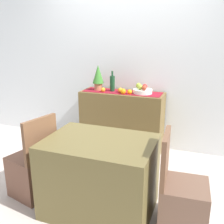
{
  "coord_description": "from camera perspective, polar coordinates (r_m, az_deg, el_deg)",
  "views": [
    {
      "loc": [
        1.11,
        -2.55,
        1.68
      ],
      "look_at": [
        0.05,
        0.36,
        0.75
      ],
      "focal_mm": 41.79,
      "sensor_mm": 36.0,
      "label": 1
    }
  ],
  "objects": [
    {
      "name": "orange_loose_near_bowl",
      "position": [
        3.6,
        3.88,
        4.42
      ],
      "size": [
        0.07,
        0.07,
        0.07
      ],
      "primitive_type": "sphere",
      "color": "orange",
      "rests_on": "sideboard_console"
    },
    {
      "name": "orange_loose_end",
      "position": [
        3.68,
        1.84,
        4.78
      ],
      "size": [
        0.07,
        0.07,
        0.07
      ],
      "primitive_type": "sphere",
      "color": "orange",
      "rests_on": "sideboard_console"
    },
    {
      "name": "sideboard_console",
      "position": [
        3.85,
        2.16,
        -2.02
      ],
      "size": [
        1.19,
        0.42,
        0.88
      ],
      "primitive_type": "cube",
      "color": "brown",
      "rests_on": "ground"
    },
    {
      "name": "room_wall_rear",
      "position": [
        3.91,
        3.6,
        11.92
      ],
      "size": [
        6.4,
        0.06,
        2.7
      ],
      "primitive_type": "cube",
      "color": "silver",
      "rests_on": "ground"
    },
    {
      "name": "fruit_bowl",
      "position": [
        3.65,
        6.71,
        4.53
      ],
      "size": [
        0.26,
        0.26,
        0.06
      ],
      "primitive_type": "cylinder",
      "color": "silver",
      "rests_on": "table_runner"
    },
    {
      "name": "orange_loose_mid",
      "position": [
        3.73,
        -1.96,
        4.87
      ],
      "size": [
        0.07,
        0.07,
        0.07
      ],
      "primitive_type": "sphere",
      "color": "orange",
      "rests_on": "sideboard_console"
    },
    {
      "name": "ground_plane",
      "position": [
        3.26,
        -3.03,
        -14.51
      ],
      "size": [
        6.4,
        6.4,
        0.02
      ],
      "primitive_type": "cube",
      "color": "beige",
      "rests_on": "ground"
    },
    {
      "name": "chair_near_window",
      "position": [
        2.98,
        -16.82,
        -12.39
      ],
      "size": [
        0.49,
        0.49,
        0.9
      ],
      "color": "brown",
      "rests_on": "ground"
    },
    {
      "name": "apple_right",
      "position": [
        3.66,
        7.21,
        5.58
      ],
      "size": [
        0.07,
        0.07,
        0.07
      ],
      "primitive_type": "sphere",
      "color": "red",
      "rests_on": "fruit_bowl"
    },
    {
      "name": "wine_bottle",
      "position": [
        3.76,
        0.07,
        6.3
      ],
      "size": [
        0.07,
        0.07,
        0.3
      ],
      "color": "#183F24",
      "rests_on": "sideboard_console"
    },
    {
      "name": "table_runner",
      "position": [
        3.73,
        2.23,
        4.4
      ],
      "size": [
        1.12,
        0.32,
        0.01
      ],
      "primitive_type": "cube",
      "color": "maroon",
      "rests_on": "sideboard_console"
    },
    {
      "name": "apple_upper",
      "position": [
        3.61,
        6.2,
        5.46
      ],
      "size": [
        0.07,
        0.07,
        0.07
      ],
      "primitive_type": "sphere",
      "color": "#9BAF38",
      "rests_on": "fruit_bowl"
    },
    {
      "name": "orange_loose_far",
      "position": [
        3.6,
        2.46,
        4.51
      ],
      "size": [
        0.08,
        0.08,
        0.08
      ],
      "primitive_type": "sphere",
      "color": "orange",
      "rests_on": "sideboard_console"
    },
    {
      "name": "potted_plant",
      "position": [
        3.82,
        -3.05,
        7.82
      ],
      "size": [
        0.16,
        0.16,
        0.37
      ],
      "color": "#B97551",
      "rests_on": "sideboard_console"
    },
    {
      "name": "chair_by_corner",
      "position": [
        2.49,
        14.96,
        -18.57
      ],
      "size": [
        0.42,
        0.42,
        0.9
      ],
      "color": "brown",
      "rests_on": "ground"
    },
    {
      "name": "dining_table",
      "position": [
        2.58,
        -2.64,
        -13.8
      ],
      "size": [
        1.01,
        0.73,
        0.74
      ],
      "primitive_type": "cube",
      "color": "brown",
      "rests_on": "ground"
    },
    {
      "name": "apple_rear",
      "position": [
        3.56,
        7.04,
        5.25
      ],
      "size": [
        0.07,
        0.07,
        0.07
      ],
      "primitive_type": "sphere",
      "color": "#A53A24",
      "rests_on": "fruit_bowl"
    },
    {
      "name": "apple_left",
      "position": [
        3.7,
        5.84,
        5.78
      ],
      "size": [
        0.08,
        0.08,
        0.08
      ],
      "primitive_type": "sphere",
      "color": "#93B335",
      "rests_on": "fruit_bowl"
    }
  ]
}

